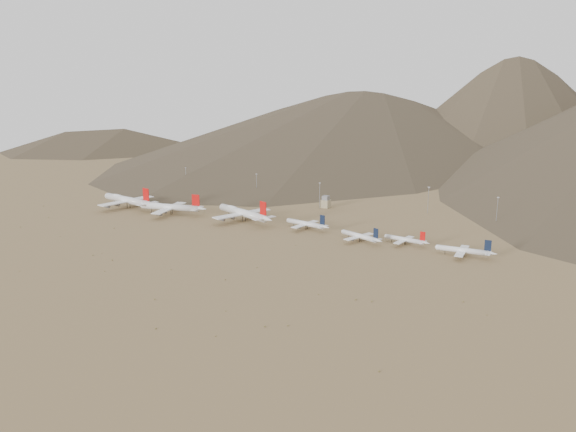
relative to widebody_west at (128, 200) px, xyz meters
The scene contains 16 objects.
ground 140.52m from the widebody_west, ahead, with size 3000.00×3000.00×0.00m, color #967C4D.
mountain_ridge 902.74m from the widebody_west, 81.03° to the left, with size 4400.00×1000.00×300.00m.
widebody_west is the anchor object (origin of this frame).
widebody_centre 56.13m from the widebody_west, ahead, with size 67.64×53.33×20.50m.
widebody_east 131.21m from the widebody_west, ahead, with size 73.00×58.12×22.54m.
narrowbody_a 194.36m from the widebody_west, ahead, with size 44.51×32.38×14.76m.
narrowbody_b 248.38m from the widebody_west, ahead, with size 40.32×30.06×13.83m.
narrowbody_c 281.68m from the widebody_west, ahead, with size 37.45×27.13×12.38m.
narrowbody_d 327.63m from the widebody_west, ahead, with size 43.07×31.01×14.21m.
control_tower 196.65m from the widebody_west, 30.77° to the left, with size 8.00×8.00×12.00m.
mast_far_west 108.31m from the widebody_west, 98.50° to the left, with size 2.00×0.60×25.70m.
mast_west 136.45m from the widebody_west, 53.84° to the left, with size 2.00×0.60×25.70m.
mast_centre 190.47m from the widebody_west, 30.04° to the left, with size 2.00×0.60×25.70m.
mast_east 293.15m from the widebody_west, 25.74° to the left, with size 2.00×0.60×25.70m.
mast_far_east 347.42m from the widebody_west, 18.35° to the left, with size 2.00×0.60×25.70m.
desert_scrub 186.83m from the widebody_west, 40.22° to the right, with size 443.26×166.18×0.96m.
Camera 1 is at (273.99, -369.41, 120.82)m, focal length 35.00 mm.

